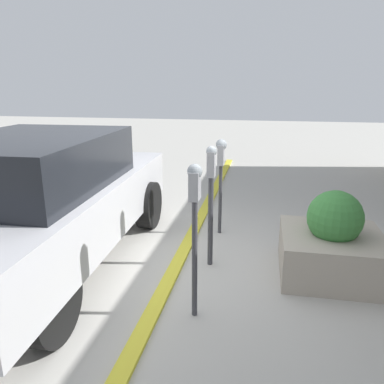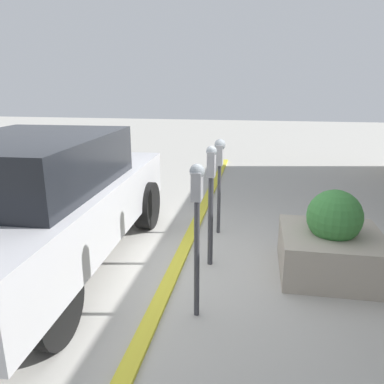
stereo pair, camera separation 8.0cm
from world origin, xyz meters
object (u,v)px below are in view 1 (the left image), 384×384
Objects in this scene: parking_meter_second at (211,188)px; planter_box at (332,245)px; parking_meter_nearest at (195,209)px; parked_car_front at (41,199)px; parking_meter_middle at (221,162)px.

parking_meter_second is 1.58m from planter_box.
parked_car_front is at bearing 70.20° from parking_meter_nearest.
parking_meter_nearest is 2.17m from parking_meter_middle.
parking_meter_nearest reaches higher than planter_box.
parked_car_front reaches higher than parking_meter_nearest.
parked_car_front reaches higher than planter_box.
parking_meter_middle is at bearing 54.36° from planter_box.
parking_meter_nearest is 1.01× the size of parking_meter_second.
planter_box is (1.13, -1.44, -0.73)m from parking_meter_nearest.
parking_meter_second is 0.33× the size of parked_car_front.
parking_meter_middle is at bearing -57.11° from parked_car_front.
parking_meter_nearest is 2.20m from parked_car_front.
parking_meter_middle is 1.24× the size of planter_box.
parked_car_front is (-1.43, 2.04, -0.24)m from parking_meter_middle.
parked_car_front reaches higher than parking_meter_middle.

